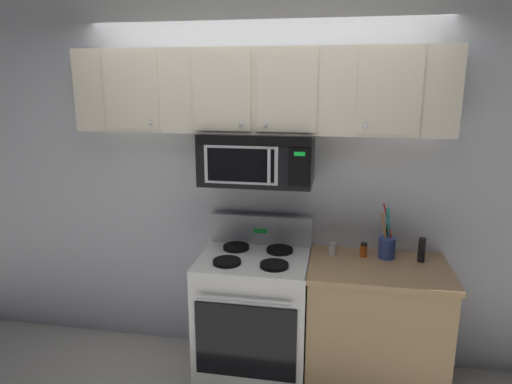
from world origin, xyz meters
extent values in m
cube|color=silver|center=(0.00, 0.79, 1.35)|extent=(5.20, 0.10, 2.70)
cube|color=white|center=(0.00, 0.42, 0.45)|extent=(0.76, 0.64, 0.90)
cube|color=black|center=(0.00, 0.09, 0.44)|extent=(0.67, 0.01, 0.52)
cylinder|color=#B7BABF|center=(0.00, 0.06, 0.74)|extent=(0.61, 0.03, 0.03)
cube|color=#B7BABF|center=(0.00, 0.70, 1.01)|extent=(0.76, 0.07, 0.22)
cube|color=#19D83F|center=(0.00, 0.67, 1.01)|extent=(0.10, 0.00, 0.04)
cylinder|color=black|center=(-0.16, 0.28, 0.91)|extent=(0.19, 0.19, 0.02)
cylinder|color=black|center=(0.16, 0.28, 0.91)|extent=(0.19, 0.19, 0.02)
cylinder|color=black|center=(-0.16, 0.56, 0.91)|extent=(0.19, 0.19, 0.02)
cylinder|color=black|center=(0.16, 0.56, 0.91)|extent=(0.19, 0.19, 0.02)
cube|color=black|center=(0.00, 0.54, 1.57)|extent=(0.76, 0.39, 0.35)
cube|color=black|center=(0.00, 0.35, 1.72)|extent=(0.73, 0.01, 0.06)
cube|color=#B7BABF|center=(-0.07, 0.35, 1.56)|extent=(0.49, 0.01, 0.25)
cube|color=black|center=(-0.08, 0.34, 1.56)|extent=(0.44, 0.01, 0.22)
cube|color=black|center=(0.30, 0.35, 1.56)|extent=(0.14, 0.01, 0.25)
cube|color=#19D83F|center=(0.30, 0.34, 1.65)|extent=(0.07, 0.00, 0.03)
cylinder|color=#B7BABF|center=(0.11, 0.32, 1.56)|extent=(0.02, 0.02, 0.23)
cube|color=beige|center=(0.00, 0.57, 2.02)|extent=(2.50, 0.33, 0.55)
cube|color=beige|center=(-0.83, 0.40, 2.02)|extent=(0.38, 0.01, 0.51)
sphere|color=#B7BABF|center=(-0.70, 0.39, 1.82)|extent=(0.03, 0.03, 0.03)
cube|color=beige|center=(-0.21, 0.40, 2.02)|extent=(0.38, 0.01, 0.51)
sphere|color=#B7BABF|center=(-0.08, 0.39, 1.82)|extent=(0.03, 0.03, 0.03)
cube|color=beige|center=(0.21, 0.40, 2.02)|extent=(0.38, 0.01, 0.51)
sphere|color=#B7BABF|center=(0.08, 0.39, 1.82)|extent=(0.03, 0.03, 0.03)
cube|color=beige|center=(0.83, 0.40, 2.02)|extent=(0.38, 0.01, 0.51)
sphere|color=#B7BABF|center=(0.70, 0.39, 1.82)|extent=(0.03, 0.03, 0.03)
cube|color=tan|center=(0.84, 0.43, 0.43)|extent=(0.90, 0.62, 0.86)
cube|color=tan|center=(0.84, 0.43, 0.88)|extent=(0.93, 0.65, 0.03)
cylinder|color=#384C9E|center=(0.90, 0.58, 0.97)|extent=(0.11, 0.11, 0.15)
cylinder|color=teal|center=(0.90, 0.58, 1.12)|extent=(0.06, 0.08, 0.29)
cylinder|color=#A87A47|center=(0.88, 0.56, 1.10)|extent=(0.06, 0.02, 0.25)
cylinder|color=black|center=(0.89, 0.58, 1.09)|extent=(0.02, 0.07, 0.23)
cylinder|color=red|center=(0.90, 0.58, 1.13)|extent=(0.09, 0.03, 0.31)
cylinder|color=white|center=(0.53, 0.55, 0.94)|extent=(0.05, 0.05, 0.08)
cylinder|color=#B7BABF|center=(0.53, 0.55, 0.98)|extent=(0.05, 0.05, 0.02)
cylinder|color=black|center=(1.12, 0.55, 0.98)|extent=(0.05, 0.05, 0.17)
cylinder|color=#C64C19|center=(0.75, 0.57, 0.94)|extent=(0.05, 0.05, 0.08)
cylinder|color=black|center=(0.75, 0.57, 0.99)|extent=(0.05, 0.05, 0.02)
camera|label=1|loc=(0.54, -2.47, 2.09)|focal=31.74mm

